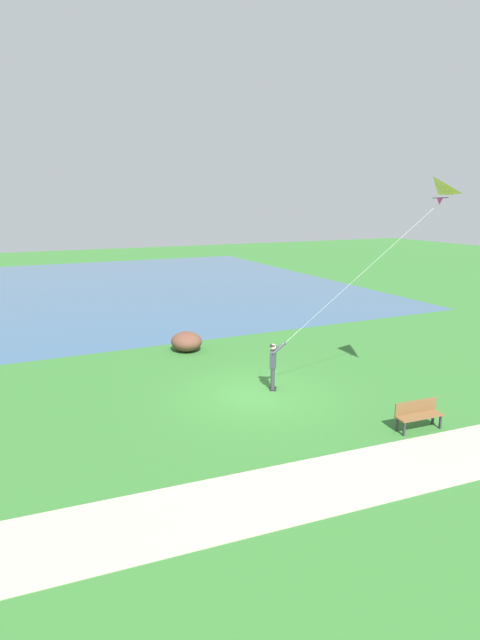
# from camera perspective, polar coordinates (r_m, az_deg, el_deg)

# --- Properties ---
(ground_plane) EXTENTS (120.00, 120.00, 0.00)m
(ground_plane) POSITION_cam_1_polar(r_m,az_deg,el_deg) (18.00, 2.00, -8.47)
(ground_plane) COLOR #33702D
(lake_water) EXTENTS (36.00, 44.00, 0.01)m
(lake_water) POSITION_cam_1_polar(r_m,az_deg,el_deg) (41.07, -19.63, 3.21)
(lake_water) COLOR #385B7F
(lake_water) RESTS_ON ground
(walkway_path) EXTENTS (4.73, 32.09, 0.02)m
(walkway_path) POSITION_cam_1_polar(r_m,az_deg,el_deg) (12.56, 6.18, -18.88)
(walkway_path) COLOR #ADA393
(walkway_path) RESTS_ON ground
(person_kite_flyer) EXTENTS (0.53, 0.62, 1.83)m
(person_kite_flyer) POSITION_cam_1_polar(r_m,az_deg,el_deg) (18.09, 3.86, -4.85)
(person_kite_flyer) COLOR #232328
(person_kite_flyer) RESTS_ON ground
(flying_kite) EXTENTS (3.25, 4.57, 5.66)m
(flying_kite) POSITION_cam_1_polar(r_m,az_deg,el_deg) (17.69, 21.09, 13.52)
(flying_kite) COLOR yellow
(park_bench_near_walkway) EXTENTS (0.55, 1.53, 0.88)m
(park_bench_near_walkway) POSITION_cam_1_polar(r_m,az_deg,el_deg) (16.12, 19.73, -10.01)
(park_bench_near_walkway) COLOR brown
(park_bench_near_walkway) RESTS_ON ground
(lakeside_shrub) EXTENTS (1.56, 1.40, 0.88)m
(lakeside_shrub) POSITION_cam_1_polar(r_m,az_deg,el_deg) (23.05, -6.15, -2.46)
(lakeside_shrub) COLOR brown
(lakeside_shrub) RESTS_ON ground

